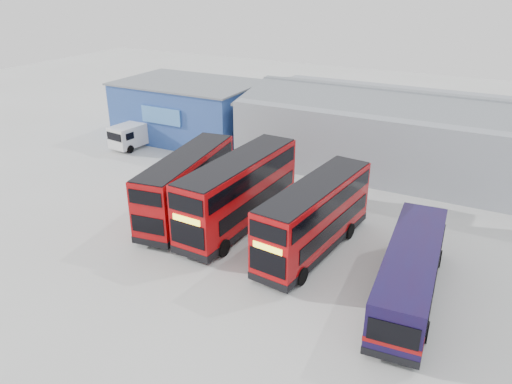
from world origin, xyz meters
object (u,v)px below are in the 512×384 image
at_px(office_block, 189,110).
at_px(double_decker_right, 315,218).
at_px(maintenance_shed, 445,138).
at_px(single_decker_blue, 410,274).
at_px(panel_van, 136,133).
at_px(double_decker_centre, 239,193).
at_px(double_decker_left, 187,186).

relative_size(office_block, double_decker_right, 1.28).
xyz_separation_m(maintenance_shed, double_decker_right, (-4.23, -15.88, -0.62)).
relative_size(double_decker_right, single_decker_blue, 0.95).
relative_size(single_decker_blue, panel_van, 2.03).
bearing_deg(office_block, maintenance_shed, 5.21).
bearing_deg(office_block, double_decker_right, -37.97).
xyz_separation_m(office_block, panel_van, (-2.68, -4.42, -1.41)).
height_order(double_decker_centre, single_decker_blue, double_decker_centre).
bearing_deg(double_decker_right, double_decker_left, -176.14).
distance_m(office_block, maintenance_shed, 22.09).
relative_size(double_decker_left, double_decker_right, 1.01).
bearing_deg(double_decker_right, single_decker_blue, -13.99).
height_order(office_block, double_decker_left, office_block).
relative_size(double_decker_centre, single_decker_blue, 1.01).
distance_m(maintenance_shed, single_decker_blue, 18.05).
bearing_deg(maintenance_shed, office_block, -174.79).
height_order(double_decker_left, double_decker_right, double_decker_left).
bearing_deg(office_block, panel_van, -121.22).
xyz_separation_m(maintenance_shed, double_decker_left, (-12.81, -15.50, -0.61)).
relative_size(double_decker_left, panel_van, 1.94).
bearing_deg(double_decker_centre, office_block, 136.52).
distance_m(double_decker_centre, single_decker_blue, 11.06).
distance_m(double_decker_centre, double_decker_right, 5.13).
bearing_deg(double_decker_centre, panel_van, 152.94).
bearing_deg(maintenance_shed, double_decker_left, -129.57).
bearing_deg(maintenance_shed, double_decker_centre, -121.51).
xyz_separation_m(office_block, double_decker_centre, (12.69, -13.18, -0.45)).
relative_size(double_decker_centre, panel_van, 2.05).
height_order(maintenance_shed, double_decker_left, maintenance_shed).
distance_m(double_decker_left, single_decker_blue, 14.40).
xyz_separation_m(office_block, double_decker_right, (17.77, -13.87, -0.60)).
bearing_deg(office_block, double_decker_centre, -46.09).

